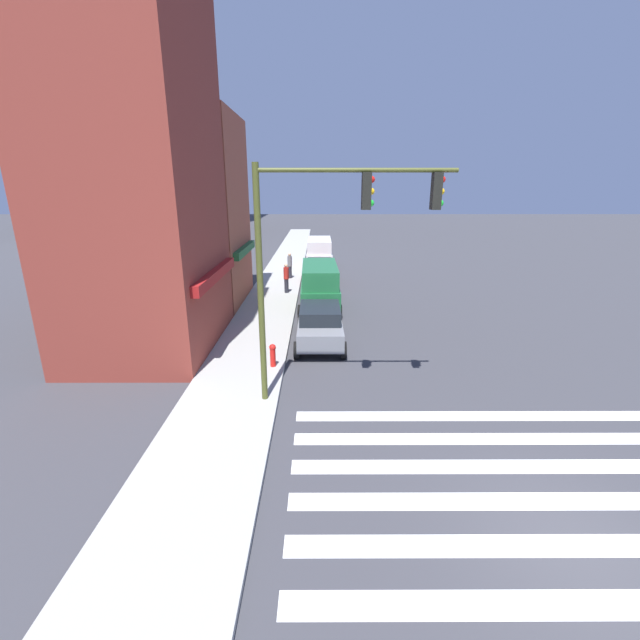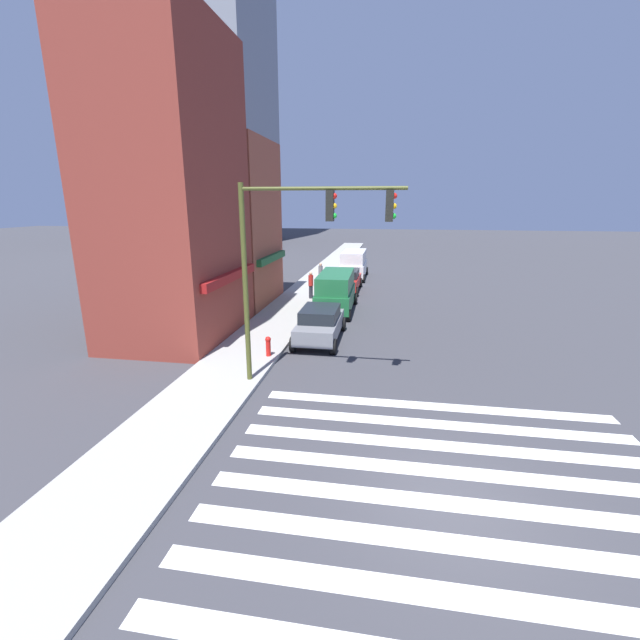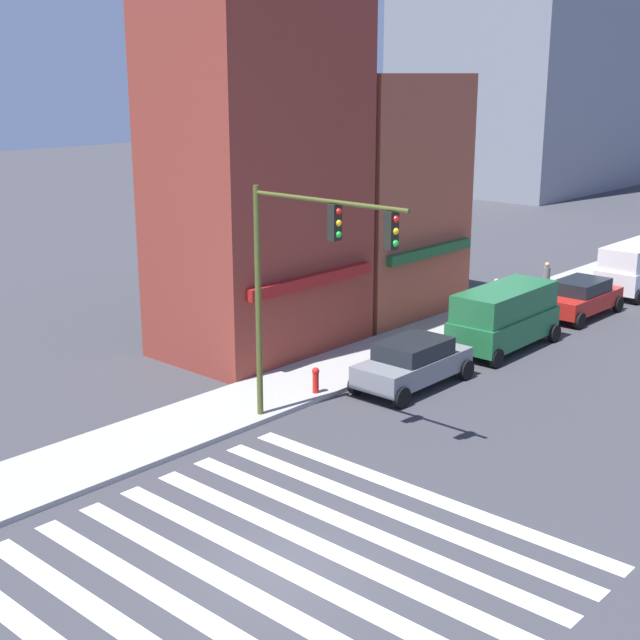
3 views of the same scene
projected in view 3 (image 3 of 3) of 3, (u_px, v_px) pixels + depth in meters
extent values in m
plane|color=#38383D|center=(285.00, 568.00, 18.54)|extent=(200.00, 200.00, 0.00)
cube|color=#9E9E99|center=(81.00, 463.00, 23.37)|extent=(120.00, 3.00, 0.15)
cube|color=silver|center=(199.00, 617.00, 16.87)|extent=(0.54, 10.80, 0.01)
cube|color=silver|center=(244.00, 592.00, 17.70)|extent=(0.54, 10.80, 0.01)
cube|color=silver|center=(285.00, 568.00, 18.54)|extent=(0.54, 10.80, 0.01)
cube|color=silver|center=(322.00, 547.00, 19.37)|extent=(0.54, 10.80, 0.01)
cube|color=silver|center=(357.00, 527.00, 20.21)|extent=(0.54, 10.80, 0.01)
cube|color=silver|center=(388.00, 509.00, 21.04)|extent=(0.54, 10.80, 0.01)
cube|color=silver|center=(418.00, 493.00, 21.87)|extent=(0.54, 10.80, 0.01)
cube|color=maroon|center=(258.00, 163.00, 31.62)|extent=(7.15, 5.00, 13.75)
cube|color=maroon|center=(313.00, 281.00, 30.95)|extent=(6.08, 0.30, 0.40)
cube|color=#9E4C38|center=(380.00, 197.00, 37.17)|extent=(6.39, 5.00, 9.95)
cube|color=#1E592D|center=(431.00, 252.00, 35.98)|extent=(5.43, 0.30, 0.40)
cylinder|color=#474C1E|center=(258.00, 306.00, 25.68)|extent=(0.18, 0.18, 6.95)
cylinder|color=#474C1E|center=(327.00, 201.00, 23.09)|extent=(0.12, 5.29, 0.12)
cube|color=black|center=(335.00, 222.00, 23.06)|extent=(0.32, 0.24, 0.95)
sphere|color=red|center=(338.00, 211.00, 22.90)|extent=(0.18, 0.18, 0.18)
sphere|color=#EAAD14|center=(338.00, 223.00, 22.98)|extent=(0.18, 0.18, 0.18)
sphere|color=green|center=(338.00, 234.00, 23.06)|extent=(0.18, 0.18, 0.18)
cube|color=black|center=(391.00, 230.00, 21.87)|extent=(0.32, 0.24, 0.95)
sphere|color=red|center=(396.00, 219.00, 21.70)|extent=(0.18, 0.18, 0.18)
sphere|color=#EAAD14|center=(395.00, 231.00, 21.78)|extent=(0.18, 0.18, 0.18)
sphere|color=green|center=(395.00, 243.00, 21.86)|extent=(0.18, 0.18, 0.18)
cube|color=slate|center=(413.00, 367.00, 29.12)|extent=(4.41, 1.83, 0.70)
cube|color=black|center=(413.00, 348.00, 28.95)|extent=(2.43, 1.67, 0.55)
cylinder|color=black|center=(357.00, 384.00, 28.52)|extent=(0.68, 0.22, 0.68)
cylinder|color=black|center=(402.00, 397.00, 27.35)|extent=(0.68, 0.22, 0.68)
cylinder|color=black|center=(422.00, 359.00, 31.08)|extent=(0.68, 0.22, 0.68)
cylinder|color=black|center=(466.00, 370.00, 29.91)|extent=(0.68, 0.22, 0.68)
cube|color=#1E6638|center=(504.00, 327.00, 33.12)|extent=(5.04, 2.10, 1.00)
cube|color=#1E6638|center=(505.00, 301.00, 32.85)|extent=(4.79, 1.94, 1.00)
cylinder|color=black|center=(449.00, 347.00, 32.41)|extent=(0.68, 0.22, 0.68)
cylinder|color=black|center=(496.00, 358.00, 31.11)|extent=(0.68, 0.22, 0.68)
cylinder|color=black|center=(508.00, 324.00, 35.40)|extent=(0.68, 0.22, 0.68)
cylinder|color=black|center=(554.00, 333.00, 34.10)|extent=(0.68, 0.22, 0.68)
cube|color=#B21E19|center=(580.00, 301.00, 37.59)|extent=(4.41, 1.83, 0.70)
cube|color=black|center=(581.00, 286.00, 37.42)|extent=(2.43, 1.67, 0.55)
cylinder|color=black|center=(539.00, 313.00, 36.98)|extent=(0.68, 0.22, 0.68)
cylinder|color=black|center=(580.00, 321.00, 35.82)|extent=(0.68, 0.22, 0.68)
cylinder|color=black|center=(579.00, 298.00, 39.55)|extent=(0.68, 0.22, 0.68)
cylinder|color=black|center=(618.00, 304.00, 38.38)|extent=(0.68, 0.22, 0.68)
cube|color=white|center=(637.00, 275.00, 41.64)|extent=(5.00, 2.00, 1.00)
cube|color=white|center=(639.00, 254.00, 41.37)|extent=(4.75, 1.84, 1.00)
cylinder|color=black|center=(596.00, 290.00, 40.92)|extent=(0.68, 0.22, 0.68)
cylinder|color=black|center=(638.00, 297.00, 39.63)|extent=(0.68, 0.22, 0.68)
cylinder|color=black|center=(634.00, 275.00, 43.91)|extent=(0.68, 0.22, 0.68)
cylinder|color=#23232D|center=(545.00, 292.00, 39.58)|extent=(0.26, 0.26, 0.85)
cylinder|color=slate|center=(546.00, 275.00, 39.38)|extent=(0.32, 0.32, 0.70)
sphere|color=tan|center=(547.00, 265.00, 39.25)|extent=(0.22, 0.22, 0.22)
cylinder|color=#23232D|center=(495.00, 311.00, 36.44)|extent=(0.26, 0.26, 0.85)
cylinder|color=red|center=(496.00, 292.00, 36.23)|extent=(0.32, 0.32, 0.70)
sphere|color=tan|center=(496.00, 281.00, 36.11)|extent=(0.22, 0.22, 0.22)
cylinder|color=red|center=(316.00, 383.00, 28.23)|extent=(0.20, 0.20, 0.65)
sphere|color=red|center=(316.00, 371.00, 28.13)|extent=(0.24, 0.24, 0.24)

